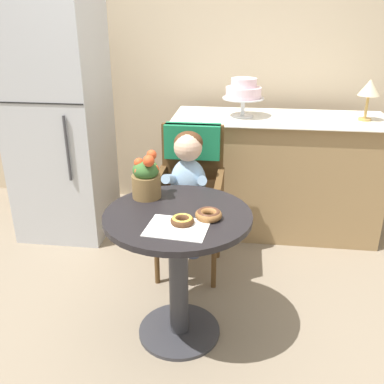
# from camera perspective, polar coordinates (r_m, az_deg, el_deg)

# --- Properties ---
(ground_plane) EXTENTS (8.00, 8.00, 0.00)m
(ground_plane) POSITION_cam_1_polar(r_m,az_deg,el_deg) (2.46, -1.69, -18.13)
(ground_plane) COLOR gray
(back_wall) EXTENTS (4.80, 0.10, 2.70)m
(back_wall) POSITION_cam_1_polar(r_m,az_deg,el_deg) (3.69, 2.76, 18.91)
(back_wall) COLOR #C1AD8E
(back_wall) RESTS_ON ground
(cafe_table) EXTENTS (0.72, 0.72, 0.72)m
(cafe_table) POSITION_cam_1_polar(r_m,az_deg,el_deg) (2.15, -1.85, -7.91)
(cafe_table) COLOR black
(cafe_table) RESTS_ON ground
(wicker_chair) EXTENTS (0.42, 0.45, 0.95)m
(wicker_chair) POSITION_cam_1_polar(r_m,az_deg,el_deg) (2.74, -0.16, 2.18)
(wicker_chair) COLOR brown
(wicker_chair) RESTS_ON ground
(seated_child) EXTENTS (0.27, 0.32, 0.73)m
(seated_child) POSITION_cam_1_polar(r_m,az_deg,el_deg) (2.58, -0.61, 1.75)
(seated_child) COLOR #8CADCC
(seated_child) RESTS_ON ground
(paper_napkin) EXTENTS (0.29, 0.24, 0.00)m
(paper_napkin) POSITION_cam_1_polar(r_m,az_deg,el_deg) (1.92, -1.99, -4.80)
(paper_napkin) COLOR white
(paper_napkin) RESTS_ON cafe_table
(donut_front) EXTENTS (0.11, 0.11, 0.04)m
(donut_front) POSITION_cam_1_polar(r_m,az_deg,el_deg) (1.94, -1.31, -3.78)
(donut_front) COLOR #4C2D19
(donut_front) RESTS_ON cafe_table
(donut_mid) EXTENTS (0.13, 0.13, 0.04)m
(donut_mid) POSITION_cam_1_polar(r_m,az_deg,el_deg) (1.99, 2.23, -2.98)
(donut_mid) COLOR #936033
(donut_mid) RESTS_ON cafe_table
(flower_vase) EXTENTS (0.15, 0.15, 0.24)m
(flower_vase) POSITION_cam_1_polar(r_m,az_deg,el_deg) (2.20, -6.14, 2.02)
(flower_vase) COLOR brown
(flower_vase) RESTS_ON cafe_table
(display_counter) EXTENTS (1.56, 0.62, 0.90)m
(display_counter) POSITION_cam_1_polar(r_m,az_deg,el_deg) (3.34, 11.11, 2.26)
(display_counter) COLOR #93754C
(display_counter) RESTS_ON ground
(tiered_cake_stand) EXTENTS (0.30, 0.30, 0.28)m
(tiered_cake_stand) POSITION_cam_1_polar(r_m,az_deg,el_deg) (3.17, 6.89, 13.18)
(tiered_cake_stand) COLOR silver
(tiered_cake_stand) RESTS_ON display_counter
(table_lamp) EXTENTS (0.15, 0.15, 0.28)m
(table_lamp) POSITION_cam_1_polar(r_m,az_deg,el_deg) (3.26, 22.60, 12.54)
(table_lamp) COLOR #B28C47
(table_lamp) RESTS_ON display_counter
(refrigerator) EXTENTS (0.64, 0.63, 1.70)m
(refrigerator) POSITION_cam_1_polar(r_m,az_deg,el_deg) (3.31, -17.22, 8.66)
(refrigerator) COLOR #B7BABF
(refrigerator) RESTS_ON ground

